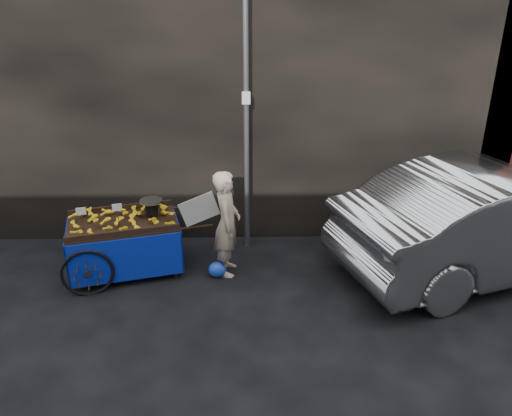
{
  "coord_description": "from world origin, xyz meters",
  "views": [
    {
      "loc": [
        0.29,
        -5.88,
        3.81
      ],
      "look_at": [
        0.43,
        0.5,
        1.01
      ],
      "focal_mm": 35.0,
      "sensor_mm": 36.0,
      "label": 1
    }
  ],
  "objects_px": {
    "vendor": "(227,223)",
    "plastic_bag": "(217,270)",
    "parked_car": "(499,218)",
    "banana_cart": "(120,228)"
  },
  "relations": [
    {
      "from": "banana_cart",
      "to": "plastic_bag",
      "type": "bearing_deg",
      "value": -22.65
    },
    {
      "from": "vendor",
      "to": "banana_cart",
      "type": "bearing_deg",
      "value": 89.83
    },
    {
      "from": "banana_cart",
      "to": "parked_car",
      "type": "relative_size",
      "value": 0.47
    },
    {
      "from": "vendor",
      "to": "plastic_bag",
      "type": "distance_m",
      "value": 0.7
    },
    {
      "from": "plastic_bag",
      "to": "banana_cart",
      "type": "bearing_deg",
      "value": 172.06
    },
    {
      "from": "banana_cart",
      "to": "vendor",
      "type": "xyz_separation_m",
      "value": [
        1.53,
        -0.05,
        0.08
      ]
    },
    {
      "from": "vendor",
      "to": "plastic_bag",
      "type": "height_order",
      "value": "vendor"
    },
    {
      "from": "banana_cart",
      "to": "parked_car",
      "type": "xyz_separation_m",
      "value": [
        5.45,
        0.01,
        0.09
      ]
    },
    {
      "from": "plastic_bag",
      "to": "parked_car",
      "type": "xyz_separation_m",
      "value": [
        4.06,
        0.2,
        0.68
      ]
    },
    {
      "from": "vendor",
      "to": "parked_car",
      "type": "height_order",
      "value": "parked_car"
    }
  ]
}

